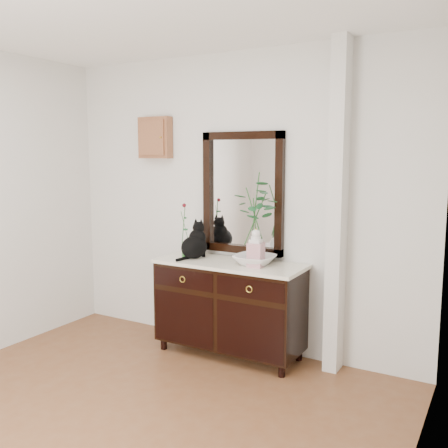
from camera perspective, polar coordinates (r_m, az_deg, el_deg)
The scene contains 10 objects.
wall_back at distance 4.58m, azimuth 1.08°, elevation 2.47°, with size 3.60×0.04×2.70m, color silver.
pilaster at distance 4.12m, azimuth 12.84°, elevation 1.66°, with size 0.12×0.20×2.70m, color silver.
sideboard at distance 4.49m, azimuth 0.64°, elevation -9.06°, with size 1.33×0.52×0.82m.
wall_mirror at distance 4.52m, azimuth 2.11°, elevation 3.53°, with size 0.80×0.06×1.10m.
key_cabinet at distance 4.99m, azimuth -7.86°, elevation 9.74°, with size 0.35×0.10×0.40m, color brown.
cat at distance 4.54m, azimuth -3.44°, elevation -1.81°, with size 0.24×0.29×0.34m, color black, non-canonical shape.
lotus_bowl at distance 4.28m, azimuth 3.53°, elevation -4.12°, with size 0.35×0.35×0.09m, color white.
vase_branches at distance 4.22m, azimuth 3.57°, elevation 0.79°, with size 0.37×0.37×0.78m, color silver, non-canonical shape.
bud_vase_rose at distance 4.53m, azimuth -4.63°, elevation -0.72°, with size 0.06×0.06×0.51m, color #2C682A, non-canonical shape.
ginger_jar at distance 4.18m, azimuth 3.67°, elevation -2.71°, with size 0.12×0.12×0.33m, color white, non-canonical shape.
Camera 1 is at (2.18, -2.03, 1.79)m, focal length 40.00 mm.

